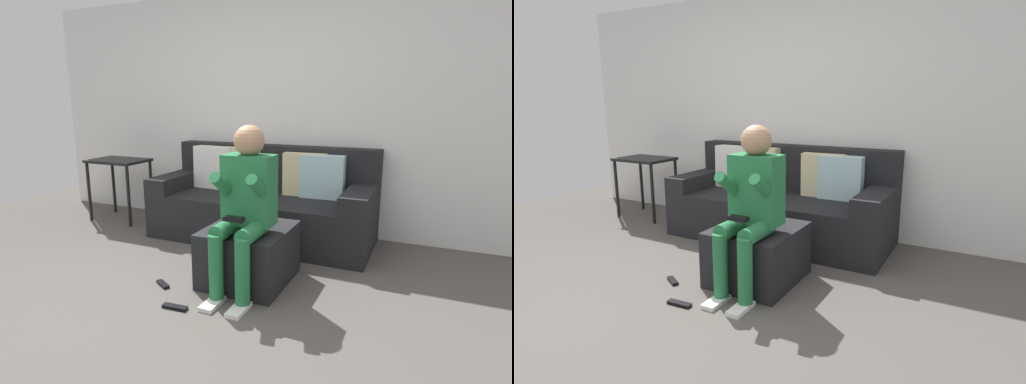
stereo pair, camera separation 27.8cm
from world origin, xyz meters
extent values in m
plane|color=#544F49|center=(0.00, 0.00, 0.00)|extent=(7.13, 7.13, 0.00)
cube|color=silver|center=(0.00, 2.36, 1.22)|extent=(5.49, 0.10, 2.45)
cube|color=black|center=(0.16, 1.87, 0.22)|extent=(2.15, 0.87, 0.44)
cube|color=black|center=(0.16, 2.21, 0.67)|extent=(2.15, 0.20, 0.47)
cube|color=black|center=(-0.79, 1.87, 0.52)|extent=(0.24, 0.87, 0.16)
cube|color=black|center=(1.12, 1.87, 0.52)|extent=(0.24, 0.87, 0.16)
cube|color=white|center=(-0.44, 2.03, 0.66)|extent=(0.45, 0.19, 0.45)
cube|color=beige|center=(-0.17, 2.04, 0.66)|extent=(0.45, 0.16, 0.45)
cube|color=silver|center=(0.73, 2.03, 0.64)|extent=(0.42, 0.15, 0.41)
cube|color=beige|center=(0.54, 2.05, 0.65)|extent=(0.42, 0.13, 0.42)
cube|color=black|center=(0.46, 0.95, 0.21)|extent=(0.60, 0.66, 0.42)
cube|color=#26723F|center=(0.50, 0.86, 0.73)|extent=(0.36, 0.21, 0.50)
sphere|color=tan|center=(0.50, 0.86, 1.08)|extent=(0.22, 0.22, 0.22)
cylinder|color=#26723F|center=(0.40, 0.70, 0.48)|extent=(0.12, 0.33, 0.12)
cylinder|color=#26723F|center=(0.40, 0.54, 0.26)|extent=(0.10, 0.10, 0.45)
cube|color=white|center=(0.40, 0.48, 0.01)|extent=(0.10, 0.22, 0.03)
cylinder|color=#26723F|center=(0.37, 0.74, 0.76)|extent=(0.08, 0.34, 0.27)
cylinder|color=#26723F|center=(0.60, 0.70, 0.48)|extent=(0.12, 0.33, 0.12)
cylinder|color=#26723F|center=(0.60, 0.54, 0.26)|extent=(0.10, 0.10, 0.45)
cube|color=white|center=(0.60, 0.48, 0.01)|extent=(0.10, 0.22, 0.03)
cylinder|color=#26723F|center=(0.63, 0.75, 0.77)|extent=(0.08, 0.31, 0.25)
cube|color=black|center=(0.50, 0.62, 0.58)|extent=(0.14, 0.06, 0.03)
cube|color=black|center=(-1.59, 1.85, 0.69)|extent=(0.63, 0.45, 0.03)
cylinder|color=black|center=(-1.88, 1.66, 0.34)|extent=(0.04, 0.04, 0.67)
cylinder|color=black|center=(-1.31, 1.66, 0.34)|extent=(0.04, 0.04, 0.67)
cylinder|color=black|center=(-1.88, 2.05, 0.34)|extent=(0.04, 0.04, 0.67)
cylinder|color=black|center=(-1.31, 2.05, 0.34)|extent=(0.04, 0.04, 0.67)
cube|color=black|center=(0.19, 0.34, 0.01)|extent=(0.18, 0.06, 0.02)
cube|color=black|center=(-0.09, 0.59, 0.01)|extent=(0.15, 0.11, 0.02)
camera|label=1|loc=(1.68, -1.68, 1.35)|focal=28.42mm
camera|label=2|loc=(1.93, -1.56, 1.35)|focal=28.42mm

